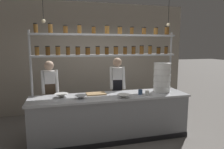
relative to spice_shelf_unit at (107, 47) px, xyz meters
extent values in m
plane|color=slate|center=(-0.01, -0.33, -1.90)|extent=(40.00, 40.00, 0.00)
cube|color=#9E9384|center=(-0.01, 1.68, -0.33)|extent=(5.65, 0.12, 3.15)
cube|color=gray|center=(-0.01, -0.33, -1.46)|extent=(3.19, 0.72, 0.88)
cube|color=#B7BABF|center=(-0.01, -0.33, -1.00)|extent=(3.25, 0.76, 0.04)
cube|color=black|center=(-0.01, -0.69, -1.85)|extent=(3.19, 0.03, 0.10)
cylinder|color=#B7BABF|center=(-1.55, 0.00, -0.78)|extent=(0.04, 0.04, 2.23)
cylinder|color=#B7BABF|center=(1.54, 0.00, -0.78)|extent=(0.04, 0.04, 2.23)
cube|color=#B7BABF|center=(-0.01, 0.00, -0.17)|extent=(3.09, 0.28, 0.04)
cylinder|color=brown|center=(-1.42, 0.00, -0.08)|extent=(0.08, 0.08, 0.16)
cylinder|color=black|center=(-1.42, 0.00, 0.01)|extent=(0.09, 0.09, 0.02)
cylinder|color=#513314|center=(-1.22, 0.00, -0.08)|extent=(0.09, 0.09, 0.16)
cylinder|color=black|center=(-1.22, 0.00, 0.02)|extent=(0.09, 0.09, 0.02)
cylinder|color=brown|center=(-1.02, 0.00, -0.07)|extent=(0.09, 0.09, 0.17)
cylinder|color=black|center=(-1.02, 0.00, 0.02)|extent=(0.10, 0.10, 0.02)
cylinder|color=brown|center=(-0.82, 0.00, -0.08)|extent=(0.08, 0.08, 0.15)
cylinder|color=black|center=(-0.82, 0.00, 0.01)|extent=(0.08, 0.08, 0.02)
cylinder|color=brown|center=(-0.63, 0.00, -0.08)|extent=(0.10, 0.10, 0.15)
cylinder|color=black|center=(-0.63, 0.00, 0.01)|extent=(0.10, 0.10, 0.02)
cylinder|color=brown|center=(-0.42, 0.00, -0.09)|extent=(0.10, 0.10, 0.14)
cylinder|color=black|center=(-0.42, 0.00, 0.00)|extent=(0.10, 0.10, 0.02)
cylinder|color=brown|center=(-0.21, 0.00, -0.08)|extent=(0.09, 0.09, 0.16)
cylinder|color=black|center=(-0.21, 0.00, 0.01)|extent=(0.09, 0.09, 0.02)
cylinder|color=#513314|center=(-0.01, 0.00, -0.08)|extent=(0.08, 0.08, 0.15)
cylinder|color=black|center=(-0.01, 0.00, 0.00)|extent=(0.09, 0.09, 0.02)
cylinder|color=brown|center=(0.19, 0.00, -0.08)|extent=(0.10, 0.10, 0.16)
cylinder|color=black|center=(0.19, 0.00, 0.01)|extent=(0.10, 0.10, 0.02)
cylinder|color=brown|center=(0.40, 0.00, -0.08)|extent=(0.09, 0.09, 0.15)
cylinder|color=black|center=(0.40, 0.00, 0.00)|extent=(0.09, 0.09, 0.02)
cylinder|color=brown|center=(0.60, 0.00, -0.08)|extent=(0.09, 0.09, 0.16)
cylinder|color=black|center=(0.60, 0.00, 0.02)|extent=(0.09, 0.09, 0.02)
cylinder|color=brown|center=(0.80, 0.00, -0.07)|extent=(0.09, 0.09, 0.17)
cylinder|color=black|center=(0.80, 0.00, 0.03)|extent=(0.09, 0.09, 0.02)
cylinder|color=brown|center=(1.00, 0.00, -0.07)|extent=(0.08, 0.08, 0.18)
cylinder|color=black|center=(1.00, 0.00, 0.03)|extent=(0.08, 0.08, 0.02)
cylinder|color=#513314|center=(1.22, 0.00, -0.09)|extent=(0.09, 0.09, 0.14)
cylinder|color=black|center=(1.22, 0.00, -0.01)|extent=(0.09, 0.09, 0.02)
cylinder|color=brown|center=(1.41, 0.00, -0.08)|extent=(0.08, 0.08, 0.16)
cylinder|color=black|center=(1.41, 0.00, 0.01)|extent=(0.08, 0.08, 0.02)
cube|color=#B7BABF|center=(-0.01, 0.00, 0.26)|extent=(3.09, 0.28, 0.04)
cylinder|color=brown|center=(-1.42, 0.00, 0.36)|extent=(0.08, 0.08, 0.17)
cylinder|color=black|center=(-1.42, 0.00, 0.45)|extent=(0.08, 0.08, 0.02)
cylinder|color=brown|center=(-1.15, 0.00, 0.36)|extent=(0.08, 0.08, 0.18)
cylinder|color=black|center=(-1.15, 0.00, 0.46)|extent=(0.09, 0.09, 0.02)
cylinder|color=brown|center=(-0.86, 0.00, 0.34)|extent=(0.09, 0.09, 0.14)
cylinder|color=black|center=(-0.86, 0.00, 0.43)|extent=(0.09, 0.09, 0.02)
cylinder|color=brown|center=(-0.58, 0.00, 0.36)|extent=(0.08, 0.08, 0.17)
cylinder|color=black|center=(-0.58, 0.00, 0.45)|extent=(0.08, 0.08, 0.02)
cylinder|color=brown|center=(-0.29, 0.00, 0.34)|extent=(0.08, 0.08, 0.14)
cylinder|color=black|center=(-0.29, 0.00, 0.43)|extent=(0.09, 0.09, 0.02)
cylinder|color=brown|center=(0.00, 0.00, 0.36)|extent=(0.10, 0.10, 0.17)
cylinder|color=black|center=(0.00, 0.00, 0.45)|extent=(0.10, 0.10, 0.02)
cylinder|color=brown|center=(0.28, 0.00, 0.35)|extent=(0.10, 0.10, 0.15)
cylinder|color=black|center=(0.28, 0.00, 0.43)|extent=(0.10, 0.10, 0.02)
cylinder|color=brown|center=(0.55, 0.00, 0.35)|extent=(0.08, 0.08, 0.15)
cylinder|color=black|center=(0.55, 0.00, 0.43)|extent=(0.08, 0.08, 0.02)
cylinder|color=brown|center=(0.84, 0.00, 0.34)|extent=(0.09, 0.09, 0.14)
cylinder|color=black|center=(0.84, 0.00, 0.43)|extent=(0.09, 0.09, 0.02)
cylinder|color=brown|center=(1.13, 0.00, 0.35)|extent=(0.10, 0.10, 0.15)
cylinder|color=black|center=(1.13, 0.00, 0.43)|extent=(0.10, 0.10, 0.02)
cylinder|color=brown|center=(1.41, 0.00, 0.36)|extent=(0.10, 0.10, 0.18)
cylinder|color=black|center=(1.41, 0.00, 0.46)|extent=(0.10, 0.10, 0.02)
cylinder|color=black|center=(-1.30, 0.33, -1.51)|extent=(0.11, 0.11, 0.77)
cylinder|color=black|center=(-1.14, 0.34, -1.51)|extent=(0.11, 0.11, 0.77)
cube|color=#473828|center=(-1.22, 0.33, -0.96)|extent=(0.23, 0.19, 0.34)
cube|color=white|center=(-1.22, 0.33, -0.65)|extent=(0.23, 0.20, 0.27)
sphere|color=beige|center=(-1.22, 0.33, -0.40)|extent=(0.20, 0.20, 0.20)
cylinder|color=white|center=(-1.36, 0.26, -0.75)|extent=(0.09, 0.25, 0.51)
cylinder|color=white|center=(-1.08, 0.29, -0.75)|extent=(0.09, 0.25, 0.51)
cylinder|color=black|center=(0.23, 0.30, -1.50)|extent=(0.11, 0.11, 0.79)
cylinder|color=black|center=(0.39, 0.27, -1.50)|extent=(0.11, 0.11, 0.79)
cube|color=black|center=(0.31, 0.28, -0.93)|extent=(0.25, 0.21, 0.34)
cube|color=white|center=(0.31, 0.28, -0.62)|extent=(0.25, 0.21, 0.28)
sphere|color=tan|center=(0.31, 0.28, -0.35)|extent=(0.21, 0.21, 0.21)
cylinder|color=white|center=(0.16, 0.25, -0.72)|extent=(0.11, 0.25, 0.52)
cylinder|color=white|center=(0.44, 0.20, -0.72)|extent=(0.11, 0.25, 0.52)
cylinder|color=white|center=(1.17, -0.28, -0.92)|extent=(0.36, 0.36, 0.12)
cylinder|color=silver|center=(1.17, -0.28, -0.86)|extent=(0.38, 0.38, 0.01)
cylinder|color=white|center=(1.17, -0.28, -0.79)|extent=(0.36, 0.36, 0.12)
cylinder|color=silver|center=(1.17, -0.28, -0.73)|extent=(0.38, 0.38, 0.01)
cylinder|color=white|center=(1.17, -0.28, -0.67)|extent=(0.36, 0.36, 0.12)
cylinder|color=silver|center=(1.17, -0.28, -0.60)|extent=(0.38, 0.38, 0.01)
cylinder|color=white|center=(1.17, -0.28, -0.54)|extent=(0.36, 0.36, 0.12)
cylinder|color=silver|center=(1.17, -0.28, -0.48)|extent=(0.38, 0.38, 0.01)
cylinder|color=white|center=(1.17, -0.28, -0.41)|extent=(0.36, 0.36, 0.12)
cylinder|color=silver|center=(1.17, -0.28, -0.35)|extent=(0.38, 0.38, 0.01)
cube|color=#A88456|center=(-0.28, -0.16, -0.97)|extent=(0.40, 0.26, 0.02)
cylinder|color=#B2B7BC|center=(-0.63, -0.41, -0.97)|extent=(0.10, 0.10, 0.01)
cone|color=#B2B7BC|center=(-0.63, -0.41, -0.95)|extent=(0.23, 0.23, 0.06)
cylinder|color=silver|center=(-0.99, -0.22, -0.97)|extent=(0.12, 0.12, 0.01)
cone|color=silver|center=(-0.99, -0.22, -0.94)|extent=(0.27, 0.27, 0.07)
cylinder|color=silver|center=(0.19, -0.57, -0.97)|extent=(0.11, 0.11, 0.01)
cone|color=silver|center=(0.19, -0.57, -0.95)|extent=(0.25, 0.25, 0.07)
cylinder|color=silver|center=(0.72, -0.52, -0.93)|extent=(0.08, 0.08, 0.10)
cylinder|color=#334C70|center=(0.62, -0.40, -0.93)|extent=(0.09, 0.09, 0.10)
cylinder|color=black|center=(-1.25, -0.33, 0.83)|extent=(0.01, 0.01, 0.73)
sphere|color=#F9E5B2|center=(-1.25, -0.33, 0.47)|extent=(0.07, 0.07, 0.07)
cylinder|color=black|center=(1.25, -0.33, 0.83)|extent=(0.01, 0.01, 0.73)
sphere|color=#F9E5B2|center=(1.25, -0.33, 0.47)|extent=(0.07, 0.07, 0.07)
camera|label=1|loc=(-1.01, -4.19, 0.04)|focal=32.00mm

